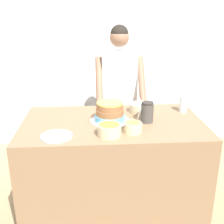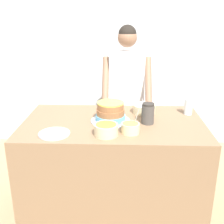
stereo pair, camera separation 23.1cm
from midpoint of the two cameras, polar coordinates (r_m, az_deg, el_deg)
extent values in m
cube|color=silver|center=(3.78, 2.79, 12.37)|extent=(10.00, 0.05, 2.60)
cube|color=#8C6B4C|center=(2.59, 2.86, -11.25)|extent=(1.54, 0.88, 0.89)
cylinder|color=#2D2D38|center=(3.25, 3.35, -5.49)|extent=(0.11, 0.11, 0.80)
cylinder|color=#2D2D38|center=(3.25, 6.29, -5.51)|extent=(0.11, 0.11, 0.80)
cube|color=white|center=(3.02, 5.20, 6.61)|extent=(0.37, 0.20, 0.60)
cylinder|color=#8E664C|center=(2.86, 0.98, 5.83)|extent=(0.07, 0.38, 0.50)
cylinder|color=#8E664C|center=(2.88, 9.71, 5.67)|extent=(0.07, 0.38, 0.50)
sphere|color=#8E664C|center=(2.95, 5.47, 14.83)|extent=(0.20, 0.20, 0.20)
sphere|color=black|center=(2.95, 5.49, 15.51)|extent=(0.18, 0.18, 0.18)
cylinder|color=silver|center=(2.39, 2.46, -1.86)|extent=(0.34, 0.34, 0.01)
cylinder|color=#60B7E0|center=(2.38, 2.47, -1.18)|extent=(0.25, 0.25, 0.05)
cylinder|color=#9E663D|center=(2.37, 2.49, -0.04)|extent=(0.24, 0.24, 0.05)
cylinder|color=#9E663D|center=(2.35, 2.51, 1.12)|extent=(0.22, 0.22, 0.05)
cylinder|color=#F2DB4C|center=(2.34, 2.52, 1.82)|extent=(0.22, 0.22, 0.01)
cylinder|color=beige|center=(2.17, 6.81, -3.34)|extent=(0.14, 0.14, 0.08)
cylinder|color=olive|center=(2.16, 6.85, -2.53)|extent=(0.12, 0.12, 0.01)
cylinder|color=silver|center=(2.18, 7.91, -1.51)|extent=(0.05, 0.07, 0.19)
cylinder|color=beige|center=(2.12, 1.91, -3.69)|extent=(0.18, 0.18, 0.09)
cylinder|color=#EF9938|center=(2.10, 1.92, -2.75)|extent=(0.16, 0.16, 0.01)
cylinder|color=beige|center=(2.61, 9.06, 0.59)|extent=(0.21, 0.21, 0.08)
cylinder|color=white|center=(2.60, 9.10, 1.30)|extent=(0.18, 0.18, 0.01)
cylinder|color=silver|center=(2.53, 9.59, 1.03)|extent=(0.09, 0.02, 0.15)
cylinder|color=silver|center=(2.66, 17.68, 0.97)|extent=(0.07, 0.07, 0.14)
cylinder|color=silver|center=(2.17, -8.69, -4.43)|extent=(0.24, 0.24, 0.01)
cylinder|color=#4C4742|center=(2.36, 10.09, -0.55)|extent=(0.11, 0.11, 0.16)
cylinder|color=#322D28|center=(2.33, 10.21, 1.48)|extent=(0.10, 0.10, 0.02)
camera|label=1|loc=(0.12, -87.14, 1.02)|focal=45.00mm
camera|label=2|loc=(0.12, 92.86, -1.02)|focal=45.00mm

